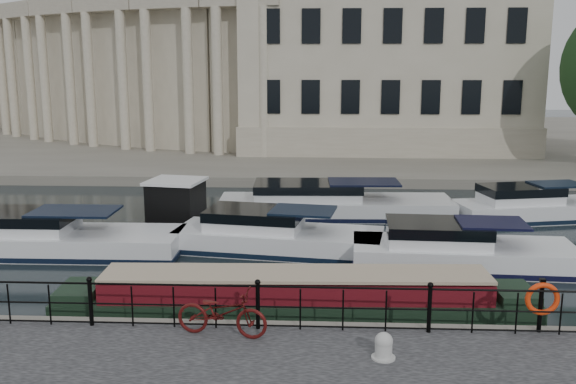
% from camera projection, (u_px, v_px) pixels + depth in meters
% --- Properties ---
extents(ground_plane, '(160.00, 160.00, 0.00)m').
position_uv_depth(ground_plane, '(266.00, 314.00, 17.49)').
color(ground_plane, black).
rests_on(ground_plane, ground).
extents(far_bank, '(120.00, 42.00, 0.55)m').
position_uv_depth(far_bank, '(303.00, 139.00, 55.62)').
color(far_bank, '#6B665B').
rests_on(far_bank, ground_plane).
extents(railing, '(24.14, 0.14, 1.22)m').
position_uv_depth(railing, '(258.00, 302.00, 15.05)').
color(railing, black).
rests_on(railing, near_quay).
extents(civic_building, '(53.55, 31.84, 16.85)m').
position_uv_depth(civic_building, '(290.00, 59.00, 50.13)').
color(civic_building, '#ADA38C').
rests_on(civic_building, far_bank).
extents(bicycle, '(2.25, 1.12, 1.13)m').
position_uv_depth(bicycle, '(222.00, 312.00, 14.67)').
color(bicycle, '#4C0E0D').
rests_on(bicycle, near_quay).
extents(mooring_bollard, '(0.52, 0.52, 0.58)m').
position_uv_depth(mooring_bollard, '(384.00, 346.00, 13.59)').
color(mooring_bollard, '#B4B3B0').
rests_on(mooring_bollard, near_quay).
extents(life_ring_post, '(0.80, 0.21, 1.30)m').
position_uv_depth(life_ring_post, '(542.00, 300.00, 14.77)').
color(life_ring_post, black).
rests_on(life_ring_post, near_quay).
extents(narrowboat, '(13.06, 2.19, 1.48)m').
position_uv_depth(narrowboat, '(295.00, 301.00, 17.42)').
color(narrowboat, black).
rests_on(narrowboat, ground_plane).
extents(harbour_hut, '(3.22, 2.82, 2.18)m').
position_uv_depth(harbour_hut, '(176.00, 208.00, 26.06)').
color(harbour_hut, '#6B665B').
rests_on(harbour_hut, ground_plane).
extents(cabin_cruisers, '(28.16, 10.32, 1.99)m').
position_uv_depth(cabin_cruisers, '(309.00, 229.00, 25.04)').
color(cabin_cruisers, white).
rests_on(cabin_cruisers, ground_plane).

